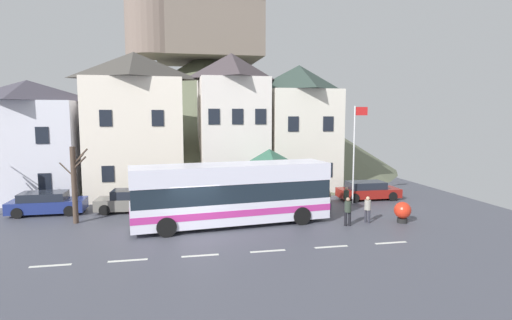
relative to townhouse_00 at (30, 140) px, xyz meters
name	(u,v)px	position (x,y,z in m)	size (l,w,h in m)	color
ground_plane	(197,239)	(11.18, -12.13, -4.27)	(40.00, 60.00, 0.07)	#474954
townhouse_00	(30,140)	(0.00, 0.00, 0.00)	(6.95, 6.32, 8.49)	silver
townhouse_01	(136,125)	(7.40, -0.60, 1.04)	(6.75, 5.13, 10.56)	silver
townhouse_02	(232,123)	(14.60, -0.14, 1.13)	(5.01, 6.05, 10.75)	silver
townhouse_03	(299,128)	(20.06, -0.11, 0.74)	(5.39, 6.11, 9.97)	silver
hilltop_castle	(207,106)	(13.96, 16.47, 2.82)	(42.91, 42.91, 22.99)	#5D634B
transit_bus	(232,194)	(13.22, -10.04, -2.54)	(11.02, 3.67, 3.38)	white
bus_shelter	(270,160)	(16.28, -5.97, -1.15)	(3.60, 3.60, 3.82)	#473D33
parked_car_00	(368,191)	(23.69, -5.22, -3.60)	(4.34, 1.92, 1.29)	maroon
parked_car_01	(47,203)	(2.43, -5.37, -3.57)	(4.35, 1.93, 1.36)	navy
parked_car_02	(130,201)	(7.35, -5.70, -3.57)	(4.05, 2.08, 1.38)	slate
pedestrian_00	(368,207)	(20.75, -11.08, -3.35)	(0.36, 0.36, 1.50)	#2D2D38
pedestrian_01	(346,198)	(20.74, -8.20, -3.40)	(0.33, 0.35, 1.53)	#38332D
pedestrian_02	(328,201)	(19.40, -8.55, -3.50)	(0.35, 0.30, 1.45)	#2D2D38
pedestrian_03	(348,210)	(19.38, -11.48, -3.35)	(0.37, 0.36, 1.58)	black
public_bench	(233,195)	(14.13, -3.99, -3.77)	(1.65, 0.48, 0.87)	#473828
flagpole	(355,147)	(22.11, -6.35, -0.38)	(0.95, 0.10, 6.63)	silver
harbour_buoy	(402,211)	(22.68, -11.47, -3.58)	(0.94, 0.94, 1.19)	black
bare_tree_01	(75,183)	(4.69, -7.97, -1.98)	(1.54, 0.88, 4.30)	#47382D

